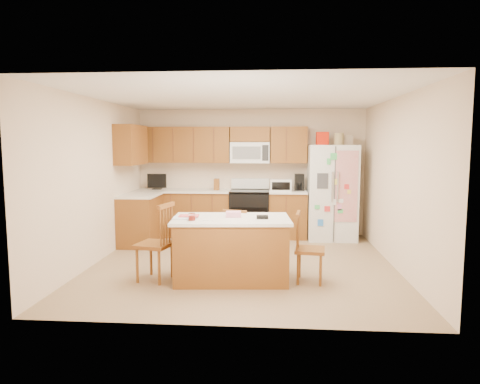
# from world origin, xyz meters

# --- Properties ---
(ground) EXTENTS (4.50, 4.50, 0.00)m
(ground) POSITION_xyz_m (0.00, 0.00, 0.00)
(ground) COLOR #895F42
(ground) RESTS_ON ground
(room_shell) EXTENTS (4.60, 4.60, 2.52)m
(room_shell) POSITION_xyz_m (0.00, 0.00, 1.44)
(room_shell) COLOR beige
(room_shell) RESTS_ON ground
(cabinetry) EXTENTS (3.36, 1.56, 2.15)m
(cabinetry) POSITION_xyz_m (-0.98, 1.79, 0.91)
(cabinetry) COLOR brown
(cabinetry) RESTS_ON ground
(stove) EXTENTS (0.76, 0.65, 1.13)m
(stove) POSITION_xyz_m (0.00, 1.94, 0.47)
(stove) COLOR black
(stove) RESTS_ON ground
(refrigerator) EXTENTS (0.90, 0.79, 2.04)m
(refrigerator) POSITION_xyz_m (1.57, 1.87, 0.92)
(refrigerator) COLOR white
(refrigerator) RESTS_ON ground
(island) EXTENTS (1.61, 1.02, 0.93)m
(island) POSITION_xyz_m (-0.10, -0.76, 0.43)
(island) COLOR brown
(island) RESTS_ON ground
(windsor_chair_left) EXTENTS (0.52, 0.53, 1.04)m
(windsor_chair_left) POSITION_xyz_m (-1.09, -0.86, 0.49)
(windsor_chair_left) COLOR brown
(windsor_chair_left) RESTS_ON ground
(windsor_chair_back) EXTENTS (0.46, 0.44, 0.88)m
(windsor_chair_back) POSITION_xyz_m (-0.06, -0.19, 0.42)
(windsor_chair_back) COLOR brown
(windsor_chair_back) RESTS_ON ground
(windsor_chair_right) EXTENTS (0.43, 0.44, 0.93)m
(windsor_chair_right) POSITION_xyz_m (0.92, -0.77, 0.44)
(windsor_chair_right) COLOR brown
(windsor_chair_right) RESTS_ON ground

